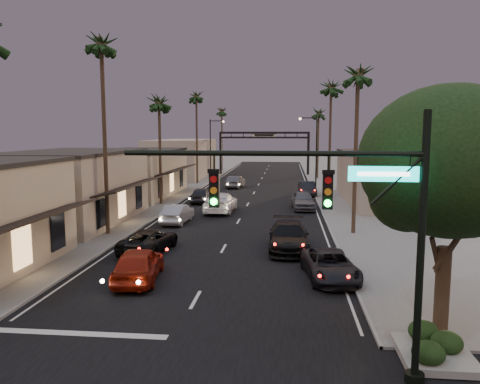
% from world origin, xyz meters
% --- Properties ---
extents(ground, '(200.00, 200.00, 0.00)m').
position_xyz_m(ground, '(0.00, 40.00, 0.00)').
color(ground, slate).
rests_on(ground, ground).
extents(road, '(14.00, 120.00, 0.02)m').
position_xyz_m(road, '(0.00, 45.00, 0.00)').
color(road, black).
rests_on(road, ground).
extents(sidewalk_left, '(5.00, 92.00, 0.12)m').
position_xyz_m(sidewalk_left, '(-9.50, 52.00, 0.06)').
color(sidewalk_left, slate).
rests_on(sidewalk_left, ground).
extents(sidewalk_right, '(5.00, 92.00, 0.12)m').
position_xyz_m(sidewalk_right, '(9.50, 52.00, 0.06)').
color(sidewalk_right, slate).
rests_on(sidewalk_right, ground).
extents(storefront_mid, '(8.00, 14.00, 5.50)m').
position_xyz_m(storefront_mid, '(-13.00, 26.00, 2.75)').
color(storefront_mid, gray).
rests_on(storefront_mid, ground).
extents(storefront_far, '(8.00, 16.00, 5.00)m').
position_xyz_m(storefront_far, '(-13.00, 42.00, 2.50)').
color(storefront_far, tan).
rests_on(storefront_far, ground).
extents(storefront_dist, '(8.00, 20.00, 6.00)m').
position_xyz_m(storefront_dist, '(-13.00, 65.00, 3.00)').
color(storefront_dist, gray).
rests_on(storefront_dist, ground).
extents(building_right, '(8.00, 18.00, 5.00)m').
position_xyz_m(building_right, '(14.00, 40.00, 2.50)').
color(building_right, gray).
rests_on(building_right, ground).
extents(traffic_signal, '(8.51, 0.22, 7.80)m').
position_xyz_m(traffic_signal, '(5.69, 4.00, 5.08)').
color(traffic_signal, black).
rests_on(traffic_signal, ground).
extents(corner_tree, '(6.20, 6.20, 8.80)m').
position_xyz_m(corner_tree, '(9.48, 7.45, 5.98)').
color(corner_tree, '#38281C').
rests_on(corner_tree, ground).
extents(planter, '(2.20, 2.60, 0.24)m').
position_xyz_m(planter, '(8.60, 5.50, 0.00)').
color(planter, gray).
rests_on(planter, ground).
extents(arch, '(15.20, 0.40, 7.27)m').
position_xyz_m(arch, '(0.00, 70.00, 5.53)').
color(arch, black).
rests_on(arch, ground).
extents(streetlight_right, '(2.13, 0.30, 9.00)m').
position_xyz_m(streetlight_right, '(6.92, 45.00, 5.33)').
color(streetlight_right, black).
rests_on(streetlight_right, ground).
extents(streetlight_left, '(2.13, 0.30, 9.00)m').
position_xyz_m(streetlight_left, '(-6.92, 58.00, 5.33)').
color(streetlight_left, black).
rests_on(streetlight_left, ground).
extents(palm_lb, '(3.20, 3.20, 15.20)m').
position_xyz_m(palm_lb, '(-8.60, 22.00, 13.39)').
color(palm_lb, '#38281C').
rests_on(palm_lb, ground).
extents(palm_lc, '(3.20, 3.20, 12.20)m').
position_xyz_m(palm_lc, '(-8.60, 36.00, 10.47)').
color(palm_lc, '#38281C').
rests_on(palm_lc, ground).
extents(palm_ld, '(3.20, 3.20, 14.20)m').
position_xyz_m(palm_ld, '(-8.60, 55.00, 12.42)').
color(palm_ld, '#38281C').
rests_on(palm_ld, ground).
extents(palm_ra, '(3.20, 3.20, 13.20)m').
position_xyz_m(palm_ra, '(8.60, 24.00, 11.44)').
color(palm_ra, '#38281C').
rests_on(palm_ra, ground).
extents(palm_rb, '(3.20, 3.20, 14.20)m').
position_xyz_m(palm_rb, '(8.60, 44.00, 12.42)').
color(palm_rb, '#38281C').
rests_on(palm_rb, ground).
extents(palm_rc, '(3.20, 3.20, 12.20)m').
position_xyz_m(palm_rc, '(8.60, 64.00, 10.47)').
color(palm_rc, '#38281C').
rests_on(palm_rc, ground).
extents(palm_far, '(3.20, 3.20, 13.20)m').
position_xyz_m(palm_far, '(-8.30, 78.00, 11.44)').
color(palm_far, '#38281C').
rests_on(palm_far, ground).
extents(oncoming_red, '(2.55, 5.10, 1.67)m').
position_xyz_m(oncoming_red, '(-3.26, 12.32, 0.83)').
color(oncoming_red, maroon).
rests_on(oncoming_red, ground).
extents(oncoming_pickup, '(2.93, 5.24, 1.39)m').
position_xyz_m(oncoming_pickup, '(-4.39, 17.82, 0.69)').
color(oncoming_pickup, black).
rests_on(oncoming_pickup, ground).
extents(oncoming_silver, '(1.85, 4.73, 1.54)m').
position_xyz_m(oncoming_silver, '(-4.78, 26.80, 0.77)').
color(oncoming_silver, '#A09FA5').
rests_on(oncoming_silver, ground).
extents(oncoming_white, '(2.67, 6.23, 1.79)m').
position_xyz_m(oncoming_white, '(-2.08, 32.30, 0.90)').
color(oncoming_white, silver).
rests_on(oncoming_white, ground).
extents(oncoming_dgrey, '(2.02, 4.71, 1.58)m').
position_xyz_m(oncoming_dgrey, '(-4.83, 37.80, 0.79)').
color(oncoming_dgrey, black).
rests_on(oncoming_dgrey, ground).
extents(oncoming_grey_far, '(2.17, 4.82, 1.54)m').
position_xyz_m(oncoming_grey_far, '(-2.78, 50.89, 0.77)').
color(oncoming_grey_far, '#424246').
rests_on(oncoming_grey_far, ground).
extents(curbside_near, '(2.94, 5.25, 1.39)m').
position_xyz_m(curbside_near, '(6.02, 13.53, 0.69)').
color(curbside_near, black).
rests_on(curbside_near, ground).
extents(curbside_black, '(2.47, 5.91, 1.71)m').
position_xyz_m(curbside_black, '(4.02, 19.03, 0.85)').
color(curbside_black, black).
rests_on(curbside_black, ground).
extents(curbside_grey, '(2.36, 5.16, 1.71)m').
position_xyz_m(curbside_grey, '(5.40, 34.51, 0.86)').
color(curbside_grey, '#55565B').
rests_on(curbside_grey, ground).
extents(curbside_far, '(2.04, 4.93, 1.59)m').
position_xyz_m(curbside_far, '(6.20, 44.38, 0.79)').
color(curbside_far, black).
rests_on(curbside_far, ground).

